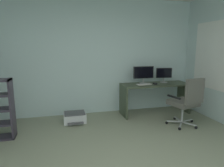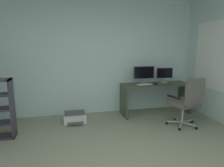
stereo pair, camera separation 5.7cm
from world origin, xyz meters
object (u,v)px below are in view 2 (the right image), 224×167
at_px(keyboard, 144,84).
at_px(office_chair, 187,100).
at_px(monitor_main, 144,73).
at_px(computer_mouse, 155,84).
at_px(desk, 156,91).
at_px(printer, 75,117).
at_px(monitor_secondary, 165,74).

height_order(keyboard, office_chair, office_chair).
relative_size(monitor_main, computer_mouse, 4.98).
xyz_separation_m(desk, printer, (-1.92, -0.12, -0.44)).
xyz_separation_m(desk, computer_mouse, (-0.05, -0.08, 0.20)).
bearing_deg(desk, computer_mouse, -121.74).
bearing_deg(keyboard, printer, 178.58).
height_order(monitor_main, monitor_secondary, monitor_main).
relative_size(keyboard, computer_mouse, 3.40).
relative_size(desk, office_chair, 1.61).
bearing_deg(printer, monitor_secondary, 5.58).
bearing_deg(monitor_main, office_chair, -63.60).
bearing_deg(monitor_secondary, monitor_main, -179.99).
distance_m(monitor_main, office_chair, 1.21).
bearing_deg(keyboard, office_chair, -61.21).
height_order(desk, printer, desk).
distance_m(monitor_main, keyboard, 0.28).
bearing_deg(monitor_main, monitor_secondary, 0.01).
relative_size(monitor_main, monitor_secondary, 1.30).
height_order(monitor_main, computer_mouse, monitor_main).
relative_size(desk, monitor_secondary, 4.24).
xyz_separation_m(desk, monitor_main, (-0.27, 0.10, 0.43)).
xyz_separation_m(keyboard, printer, (-1.61, -0.06, -0.64)).
xyz_separation_m(monitor_secondary, printer, (-2.19, -0.21, -0.84)).
bearing_deg(monitor_secondary, computer_mouse, -151.35).
xyz_separation_m(monitor_main, computer_mouse, (0.22, -0.17, -0.23)).
relative_size(monitor_main, printer, 1.07).
bearing_deg(printer, computer_mouse, 1.28).
xyz_separation_m(monitor_main, office_chair, (0.51, -1.02, -0.42)).
bearing_deg(office_chair, desk, 104.31).
bearing_deg(office_chair, keyboard, 122.42).
relative_size(computer_mouse, printer, 0.21).
relative_size(monitor_main, keyboard, 1.47).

